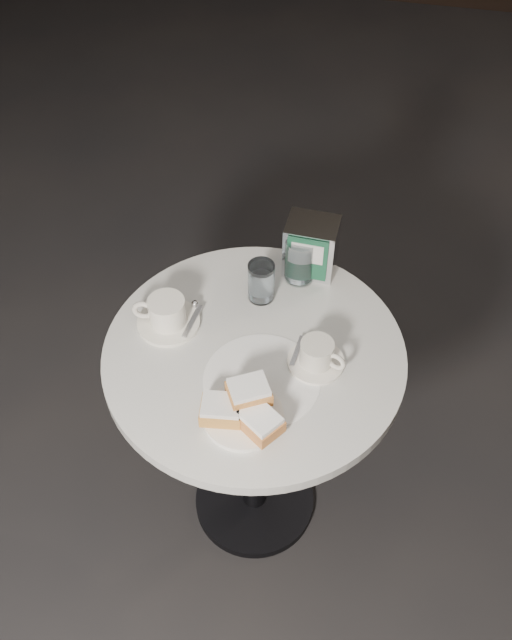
% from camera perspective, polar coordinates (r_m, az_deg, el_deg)
% --- Properties ---
extents(ground, '(7.00, 7.00, 0.00)m').
position_cam_1_polar(ground, '(2.27, -0.11, -14.35)').
color(ground, black).
rests_on(ground, ground).
extents(cafe_table, '(0.70, 0.70, 0.74)m').
position_cam_1_polar(cafe_table, '(1.80, -0.14, -6.43)').
color(cafe_table, black).
rests_on(cafe_table, ground).
extents(sugar_spill, '(0.31, 0.31, 0.00)m').
position_cam_1_polar(sugar_spill, '(1.59, 0.47, -4.77)').
color(sugar_spill, white).
rests_on(sugar_spill, cafe_table).
extents(beignet_plate, '(0.20, 0.20, 0.08)m').
position_cam_1_polar(beignet_plate, '(1.50, -1.03, -7.25)').
color(beignet_plate, white).
rests_on(beignet_plate, cafe_table).
extents(coffee_cup_left, '(0.17, 0.17, 0.08)m').
position_cam_1_polar(coffee_cup_left, '(1.68, -7.14, 0.48)').
color(coffee_cup_left, white).
rests_on(coffee_cup_left, cafe_table).
extents(coffee_cup_right, '(0.17, 0.17, 0.07)m').
position_cam_1_polar(coffee_cup_right, '(1.60, 4.91, -2.82)').
color(coffee_cup_right, white).
rests_on(coffee_cup_right, cafe_table).
extents(water_glass_left, '(0.08, 0.08, 0.11)m').
position_cam_1_polar(water_glass_left, '(1.71, 0.42, 3.07)').
color(water_glass_left, silver).
rests_on(water_glass_left, cafe_table).
extents(water_glass_right, '(0.10, 0.10, 0.12)m').
position_cam_1_polar(water_glass_right, '(1.76, 3.54, 4.83)').
color(water_glass_right, white).
rests_on(water_glass_right, cafe_table).
extents(napkin_dispenser, '(0.13, 0.11, 0.15)m').
position_cam_1_polar(napkin_dispenser, '(1.78, 4.43, 5.89)').
color(napkin_dispenser, silver).
rests_on(napkin_dispenser, cafe_table).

